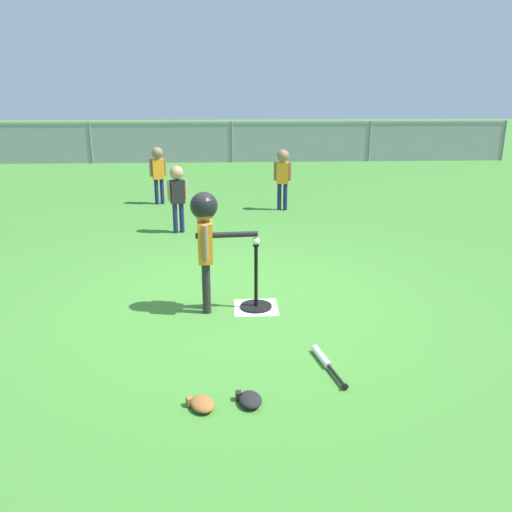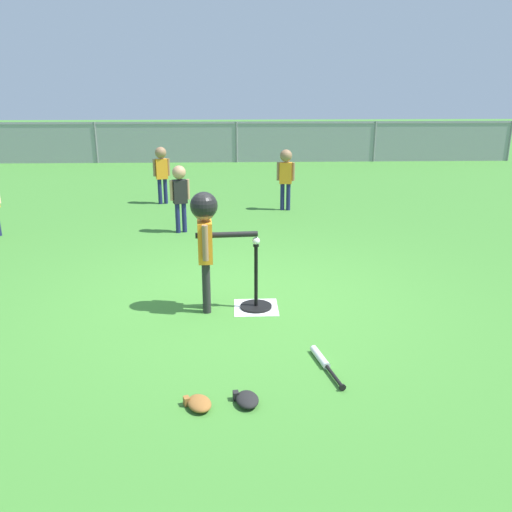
{
  "view_description": "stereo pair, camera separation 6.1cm",
  "coord_description": "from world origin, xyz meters",
  "px_view_note": "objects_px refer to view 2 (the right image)",
  "views": [
    {
      "loc": [
        -0.12,
        -5.17,
        2.15
      ],
      "look_at": [
        0.14,
        -0.21,
        0.55
      ],
      "focal_mm": 37.39,
      "sensor_mm": 36.0,
      "label": 1
    },
    {
      "loc": [
        -0.06,
        -5.17,
        2.15
      ],
      "look_at": [
        0.14,
        -0.21,
        0.55
      ],
      "focal_mm": 37.39,
      "sensor_mm": 36.0,
      "label": 2
    }
  ],
  "objects_px": {
    "baseball_on_tee": "(256,241)",
    "batter_child": "(205,228)",
    "glove_near_bats": "(247,399)",
    "fielder_deep_center": "(286,171)",
    "spare_bat_silver": "(323,361)",
    "glove_by_plate": "(199,403)",
    "fielder_deep_left": "(161,167)",
    "fielder_deep_right": "(180,190)",
    "batting_tee": "(256,298)"
  },
  "relations": [
    {
      "from": "fielder_deep_left",
      "to": "spare_bat_silver",
      "type": "relative_size",
      "value": 1.68
    },
    {
      "from": "fielder_deep_left",
      "to": "fielder_deep_center",
      "type": "height_order",
      "value": "fielder_deep_center"
    },
    {
      "from": "glove_by_plate",
      "to": "spare_bat_silver",
      "type": "bearing_deg",
      "value": 30.53
    },
    {
      "from": "glove_by_plate",
      "to": "glove_near_bats",
      "type": "bearing_deg",
      "value": 6.03
    },
    {
      "from": "fielder_deep_right",
      "to": "glove_near_bats",
      "type": "bearing_deg",
      "value": -79.11
    },
    {
      "from": "fielder_deep_left",
      "to": "fielder_deep_right",
      "type": "height_order",
      "value": "fielder_deep_left"
    },
    {
      "from": "spare_bat_silver",
      "to": "fielder_deep_right",
      "type": "bearing_deg",
      "value": 110.31
    },
    {
      "from": "fielder_deep_right",
      "to": "batter_child",
      "type": "bearing_deg",
      "value": -79.73
    },
    {
      "from": "spare_bat_silver",
      "to": "glove_near_bats",
      "type": "xyz_separation_m",
      "value": [
        -0.63,
        -0.53,
        0.01
      ]
    },
    {
      "from": "baseball_on_tee",
      "to": "glove_by_plate",
      "type": "height_order",
      "value": "baseball_on_tee"
    },
    {
      "from": "batting_tee",
      "to": "fielder_deep_left",
      "type": "xyz_separation_m",
      "value": [
        -1.56,
        5.01,
        0.58
      ]
    },
    {
      "from": "batter_child",
      "to": "fielder_deep_right",
      "type": "relative_size",
      "value": 1.18
    },
    {
      "from": "fielder_deep_center",
      "to": "glove_near_bats",
      "type": "distance_m",
      "value": 6.18
    },
    {
      "from": "glove_by_plate",
      "to": "fielder_deep_left",
      "type": "bearing_deg",
      "value": 99.21
    },
    {
      "from": "batting_tee",
      "to": "fielder_deep_center",
      "type": "distance_m",
      "value": 4.48
    },
    {
      "from": "baseball_on_tee",
      "to": "glove_near_bats",
      "type": "relative_size",
      "value": 0.31
    },
    {
      "from": "baseball_on_tee",
      "to": "batter_child",
      "type": "distance_m",
      "value": 0.51
    },
    {
      "from": "fielder_deep_right",
      "to": "glove_near_bats",
      "type": "distance_m",
      "value": 4.76
    },
    {
      "from": "batter_child",
      "to": "glove_near_bats",
      "type": "xyz_separation_m",
      "value": [
        0.35,
        -1.66,
        -0.82
      ]
    },
    {
      "from": "batter_child",
      "to": "glove_near_bats",
      "type": "relative_size",
      "value": 4.98
    },
    {
      "from": "baseball_on_tee",
      "to": "glove_near_bats",
      "type": "distance_m",
      "value": 1.83
    },
    {
      "from": "glove_by_plate",
      "to": "batter_child",
      "type": "bearing_deg",
      "value": 90.6
    },
    {
      "from": "glove_near_bats",
      "to": "spare_bat_silver",
      "type": "bearing_deg",
      "value": 40.34
    },
    {
      "from": "fielder_deep_left",
      "to": "glove_by_plate",
      "type": "distance_m",
      "value": 6.86
    },
    {
      "from": "spare_bat_silver",
      "to": "glove_near_bats",
      "type": "relative_size",
      "value": 2.63
    },
    {
      "from": "baseball_on_tee",
      "to": "fielder_deep_right",
      "type": "height_order",
      "value": "fielder_deep_right"
    },
    {
      "from": "fielder_deep_right",
      "to": "spare_bat_silver",
      "type": "bearing_deg",
      "value": -69.69
    },
    {
      "from": "batter_child",
      "to": "spare_bat_silver",
      "type": "bearing_deg",
      "value": -49.1
    },
    {
      "from": "spare_bat_silver",
      "to": "glove_by_plate",
      "type": "relative_size",
      "value": 2.4
    },
    {
      "from": "batting_tee",
      "to": "batter_child",
      "type": "xyz_separation_m",
      "value": [
        -0.49,
        -0.04,
        0.75
      ]
    },
    {
      "from": "fielder_deep_left",
      "to": "spare_bat_silver",
      "type": "xyz_separation_m",
      "value": [
        2.06,
        -6.18,
        -0.65
      ]
    },
    {
      "from": "fielder_deep_center",
      "to": "spare_bat_silver",
      "type": "height_order",
      "value": "fielder_deep_center"
    },
    {
      "from": "batting_tee",
      "to": "fielder_deep_right",
      "type": "height_order",
      "value": "fielder_deep_right"
    },
    {
      "from": "baseball_on_tee",
      "to": "fielder_deep_left",
      "type": "height_order",
      "value": "fielder_deep_left"
    },
    {
      "from": "spare_bat_silver",
      "to": "glove_by_plate",
      "type": "xyz_separation_m",
      "value": [
        -0.96,
        -0.57,
        0.01
      ]
    },
    {
      "from": "baseball_on_tee",
      "to": "fielder_deep_right",
      "type": "bearing_deg",
      "value": 109.25
    },
    {
      "from": "fielder_deep_right",
      "to": "batting_tee",
      "type": "bearing_deg",
      "value": -70.75
    },
    {
      "from": "fielder_deep_left",
      "to": "glove_near_bats",
      "type": "height_order",
      "value": "fielder_deep_left"
    },
    {
      "from": "glove_by_plate",
      "to": "glove_near_bats",
      "type": "height_order",
      "value": "same"
    },
    {
      "from": "batter_child",
      "to": "glove_by_plate",
      "type": "relative_size",
      "value": 4.53
    },
    {
      "from": "batting_tee",
      "to": "baseball_on_tee",
      "type": "relative_size",
      "value": 9.02
    },
    {
      "from": "batting_tee",
      "to": "fielder_deep_left",
      "type": "bearing_deg",
      "value": 107.32
    },
    {
      "from": "spare_bat_silver",
      "to": "fielder_deep_center",
      "type": "bearing_deg",
      "value": 87.9
    },
    {
      "from": "fielder_deep_right",
      "to": "glove_by_plate",
      "type": "height_order",
      "value": "fielder_deep_right"
    },
    {
      "from": "batting_tee",
      "to": "spare_bat_silver",
      "type": "xyz_separation_m",
      "value": [
        0.49,
        -1.17,
        -0.08
      ]
    },
    {
      "from": "baseball_on_tee",
      "to": "spare_bat_silver",
      "type": "height_order",
      "value": "baseball_on_tee"
    },
    {
      "from": "batter_child",
      "to": "spare_bat_silver",
      "type": "relative_size",
      "value": 1.89
    },
    {
      "from": "fielder_deep_center",
      "to": "batter_child",
      "type": "bearing_deg",
      "value": -104.98
    },
    {
      "from": "fielder_deep_center",
      "to": "glove_near_bats",
      "type": "xyz_separation_m",
      "value": [
        -0.83,
        -6.08,
        -0.66
      ]
    },
    {
      "from": "glove_by_plate",
      "to": "glove_near_bats",
      "type": "xyz_separation_m",
      "value": [
        0.34,
        0.04,
        0.0
      ]
    }
  ]
}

